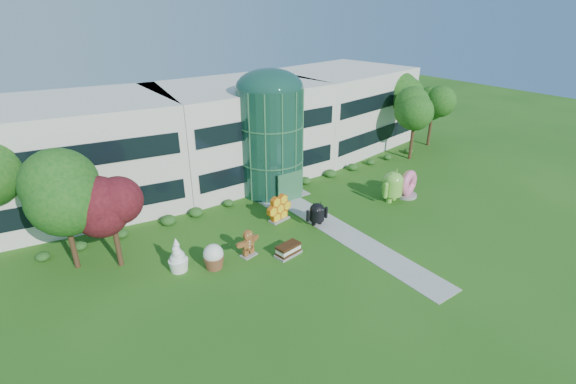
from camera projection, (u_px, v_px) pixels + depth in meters
ground at (359, 242)px, 31.61m from camera, size 140.00×140.00×0.00m
building at (238, 129)px, 42.98m from camera, size 46.00×15.00×9.30m
atrium at (270, 141)px, 38.44m from camera, size 6.00×6.00×9.80m
walkway at (341, 231)px, 33.08m from camera, size 2.40×20.00×0.04m
tree_red at (114, 227)px, 27.67m from camera, size 4.00×4.00×6.00m
trees_backdrop at (265, 146)px, 39.47m from camera, size 52.00×8.00×8.40m
android_green at (393, 184)px, 37.56m from camera, size 3.24×2.48×3.30m
android_black at (317, 212)px, 33.67m from camera, size 2.24×1.78×2.23m
donut at (407, 183)px, 38.62m from camera, size 2.72×1.75×2.62m
gingerbread at (248, 243)px, 29.54m from camera, size 2.41×1.32×2.11m
ice_cream_sandwich at (288, 250)px, 29.86m from camera, size 2.09×1.27×0.87m
honeycomb at (279, 209)px, 34.41m from camera, size 2.75×1.37×2.06m
froyo at (177, 255)px, 27.83m from camera, size 1.53×1.53×2.45m
cupcake at (214, 256)px, 28.27m from camera, size 1.94×1.94×1.78m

